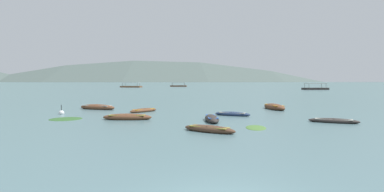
{
  "coord_description": "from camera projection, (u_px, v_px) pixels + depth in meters",
  "views": [
    {
      "loc": [
        -1.93,
        -7.23,
        3.14
      ],
      "look_at": [
        3.2,
        26.01,
        1.49
      ],
      "focal_mm": 28.34,
      "sensor_mm": 36.0,
      "label": 1
    }
  ],
  "objects": [
    {
      "name": "ground_plane",
      "position": [
        146.0,
        82.0,
        1488.2
      ],
      "size": [
        6000.0,
        6000.0,
        0.0
      ],
      "primitive_type": "plane",
      "color": "slate"
    },
    {
      "name": "mountain_1",
      "position": [
        21.0,
        35.0,
        1961.55
      ],
      "size": [
        2307.38,
        2307.38,
        597.82
      ],
      "primitive_type": "cone",
      "color": "#4C5B56",
      "rests_on": "ground"
    },
    {
      "name": "mountain_2",
      "position": [
        171.0,
        39.0,
        2098.28
      ],
      "size": [
        2525.01,
        2525.01,
        593.43
      ],
      "primitive_type": "cone",
      "color": "#4C5B56",
      "rests_on": "ground"
    },
    {
      "name": "mountain_3",
      "position": [
        318.0,
        42.0,
        2272.53
      ],
      "size": [
        2235.87,
        2235.87,
        601.01
      ],
      "primitive_type": "cone",
      "color": "#4C5B56",
      "rests_on": "ground"
    },
    {
      "name": "rowboat_0",
      "position": [
        232.0,
        114.0,
        27.6
      ],
      "size": [
        3.27,
        2.58,
        0.45
      ],
      "color": "navy",
      "rests_on": "ground"
    },
    {
      "name": "rowboat_1",
      "position": [
        143.0,
        110.0,
        30.96
      ],
      "size": [
        3.22,
        3.02,
        0.46
      ],
      "color": "brown",
      "rests_on": "ground"
    },
    {
      "name": "rowboat_2",
      "position": [
        127.0,
        117.0,
        24.8
      ],
      "size": [
        4.16,
        1.91,
        0.61
      ],
      "color": "brown",
      "rests_on": "ground"
    },
    {
      "name": "rowboat_3",
      "position": [
        209.0,
        129.0,
        18.78
      ],
      "size": [
        3.31,
        3.11,
        0.51
      ],
      "color": "#4C3323",
      "rests_on": "ground"
    },
    {
      "name": "rowboat_4",
      "position": [
        274.0,
        107.0,
        33.88
      ],
      "size": [
        1.49,
        4.4,
        0.79
      ],
      "color": "brown",
      "rests_on": "ground"
    },
    {
      "name": "rowboat_5",
      "position": [
        212.0,
        119.0,
        23.81
      ],
      "size": [
        1.43,
        3.9,
        0.59
      ],
      "color": "#2D2826",
      "rests_on": "ground"
    },
    {
      "name": "rowboat_6",
      "position": [
        334.0,
        121.0,
        22.92
      ],
      "size": [
        3.54,
        2.66,
        0.42
      ],
      "color": "#2D2826",
      "rests_on": "ground"
    },
    {
      "name": "rowboat_7",
      "position": [
        97.0,
        107.0,
        33.85
      ],
      "size": [
        4.6,
        3.5,
        0.7
      ],
      "color": "brown",
      "rests_on": "ground"
    },
    {
      "name": "ferry_0",
      "position": [
        178.0,
        86.0,
        171.57
      ],
      "size": [
        9.57,
        4.86,
        2.54
      ],
      "color": "brown",
      "rests_on": "ground"
    },
    {
      "name": "ferry_1",
      "position": [
        131.0,
        87.0,
        150.9
      ],
      "size": [
        11.1,
        7.54,
        2.54
      ],
      "color": "brown",
      "rests_on": "ground"
    },
    {
      "name": "ferry_2",
      "position": [
        315.0,
        89.0,
        110.44
      ],
      "size": [
        9.09,
        3.99,
        2.54
      ],
      "color": "#2D2826",
      "rests_on": "ground"
    },
    {
      "name": "mooring_buoy",
      "position": [
        61.0,
        113.0,
        28.8
      ],
      "size": [
        0.52,
        0.52,
        1.05
      ],
      "color": "silver",
      "rests_on": "ground"
    },
    {
      "name": "weed_patch_0",
      "position": [
        256.0,
        128.0,
        20.39
      ],
      "size": [
        2.06,
        2.73,
        0.14
      ],
      "primitive_type": "ellipsoid",
      "rotation": [
        0.0,
        0.0,
        1.25
      ],
      "color": "#477033",
      "rests_on": "ground"
    },
    {
      "name": "weed_patch_5",
      "position": [
        66.0,
        119.0,
        25.1
      ],
      "size": [
        2.74,
        2.83,
        0.14
      ],
      "primitive_type": "ellipsoid",
      "rotation": [
        0.0,
        0.0,
        1.53
      ],
      "color": "#2D5628",
      "rests_on": "ground"
    }
  ]
}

